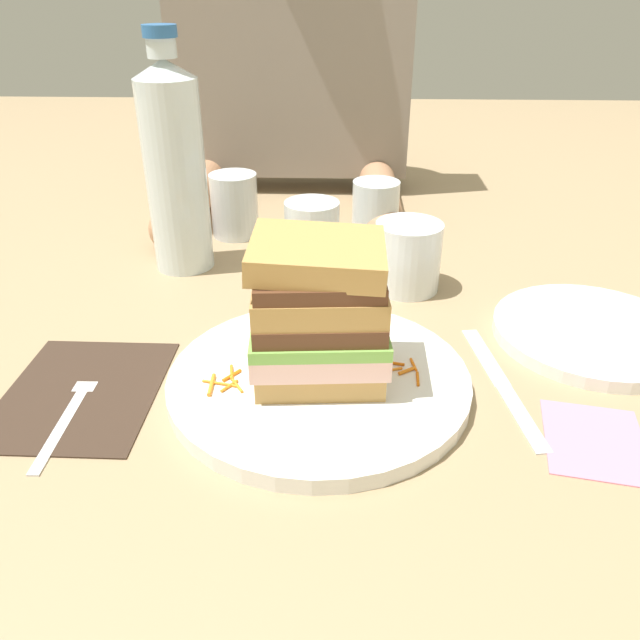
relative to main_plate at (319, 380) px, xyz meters
The scene contains 25 objects.
ground_plane 0.03m from the main_plate, 70.30° to the left, with size 3.00×3.00×0.00m, color #9E8460.
main_plate is the anchor object (origin of this frame).
sandwich 0.07m from the main_plate, 117.18° to the left, with size 0.13×0.11×0.13m.
carrot_shred_0 0.08m from the main_plate, 163.52° to the right, with size 0.00×0.00×0.03m, color orange.
carrot_shred_1 0.08m from the main_plate, behind, with size 0.00×0.00×0.02m, color orange.
carrot_shred_2 0.09m from the main_plate, 166.43° to the right, with size 0.00×0.00×0.03m, color orange.
carrot_shred_3 0.08m from the main_plate, 162.43° to the right, with size 0.00×0.00×0.02m, color orange.
carrot_shred_4 0.08m from the main_plate, behind, with size 0.00×0.00×0.02m, color orange.
carrot_shred_5 0.10m from the main_plate, 165.53° to the right, with size 0.00×0.00×0.03m, color orange.
carrot_shred_6 0.09m from the main_plate, ahead, with size 0.00×0.00×0.02m, color orange.
carrot_shred_7 0.07m from the main_plate, ahead, with size 0.00×0.00×0.02m, color orange.
carrot_shred_8 0.09m from the main_plate, 10.29° to the left, with size 0.00×0.00×0.02m, color orange.
carrot_shred_9 0.08m from the main_plate, ahead, with size 0.00×0.00×0.02m, color orange.
carrot_shred_10 0.07m from the main_plate, 14.30° to the left, with size 0.00×0.00×0.02m, color orange.
napkin_dark 0.22m from the main_plate, behind, with size 0.14×0.18×0.00m, color #38281E.
fork 0.22m from the main_plate, 169.75° to the right, with size 0.02×0.17×0.00m.
knife 0.17m from the main_plate, ahead, with size 0.04×0.20×0.00m.
juice_glass 0.24m from the main_plate, 65.32° to the left, with size 0.08×0.08×0.08m.
water_bottle 0.35m from the main_plate, 124.44° to the left, with size 0.07×0.07×0.29m.
empty_tumbler_0 0.41m from the main_plate, 109.59° to the left, with size 0.07×0.07×0.09m, color silver.
empty_tumbler_1 0.35m from the main_plate, 79.31° to the left, with size 0.06×0.06×0.09m, color silver.
empty_tumbler_2 0.27m from the main_plate, 93.99° to the left, with size 0.07×0.07×0.09m, color silver.
side_plate 0.30m from the main_plate, 19.19° to the left, with size 0.21×0.21×0.01m, color white.
napkin_pink 0.24m from the main_plate, 16.74° to the right, with size 0.08×0.10×0.00m, color pink.
diner_across 0.67m from the main_plate, 96.41° to the left, with size 0.39×0.43×0.60m.
Camera 1 is at (0.01, -0.51, 0.34)m, focal length 35.11 mm.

